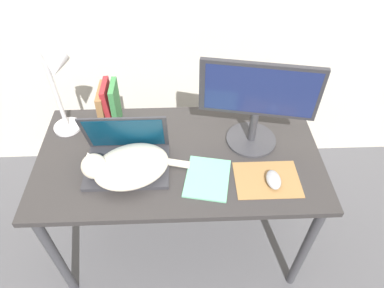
% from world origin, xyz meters
% --- Properties ---
extents(desk, '(1.28, 0.67, 0.74)m').
position_xyz_m(desk, '(0.00, 0.33, 0.65)').
color(desk, '#2D2B2B').
rests_on(desk, ground_plane).
extents(laptop, '(0.36, 0.25, 0.25)m').
position_xyz_m(laptop, '(-0.22, 0.29, 0.79)').
color(laptop, '#2D2D33').
rests_on(laptop, desk).
extents(cat, '(0.45, 0.34, 0.14)m').
position_xyz_m(cat, '(-0.22, 0.23, 0.79)').
color(cat, beige).
rests_on(cat, desk).
extents(external_monitor, '(0.49, 0.23, 0.42)m').
position_xyz_m(external_monitor, '(0.34, 0.41, 0.97)').
color(external_monitor, '#333338').
rests_on(external_monitor, desk).
extents(mousepad, '(0.27, 0.20, 0.00)m').
position_xyz_m(mousepad, '(0.37, 0.18, 0.74)').
color(mousepad, olive).
rests_on(mousepad, desk).
extents(computer_mouse, '(0.06, 0.10, 0.03)m').
position_xyz_m(computer_mouse, '(0.39, 0.16, 0.76)').
color(computer_mouse, '#99999E').
rests_on(computer_mouse, mousepad).
extents(book_row, '(0.09, 0.17, 0.23)m').
position_xyz_m(book_row, '(-0.33, 0.56, 0.85)').
color(book_row, olive).
rests_on(book_row, desk).
extents(desk_lamp, '(0.17, 0.17, 0.44)m').
position_xyz_m(desk_lamp, '(-0.50, 0.50, 1.03)').
color(desk_lamp, silver).
rests_on(desk_lamp, desk).
extents(notepad, '(0.22, 0.26, 0.01)m').
position_xyz_m(notepad, '(0.12, 0.19, 0.74)').
color(notepad, '#6BBC93').
rests_on(notepad, desk).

